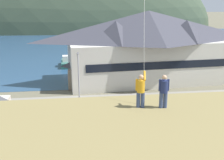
# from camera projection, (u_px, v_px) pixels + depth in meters

# --- Properties ---
(ground_plane) EXTENTS (600.00, 600.00, 0.00)m
(ground_plane) POSITION_uv_depth(u_px,v_px,m) (133.00, 153.00, 23.28)
(ground_plane) COLOR #66604C
(parking_lot_pad) EXTENTS (40.00, 20.00, 0.10)m
(parking_lot_pad) POSITION_uv_depth(u_px,v_px,m) (123.00, 126.00, 28.04)
(parking_lot_pad) COLOR gray
(parking_lot_pad) RESTS_ON ground
(bay_water) EXTENTS (360.00, 84.00, 0.03)m
(bay_water) POSITION_uv_depth(u_px,v_px,m) (92.00, 45.00, 80.54)
(bay_water) COLOR navy
(bay_water) RESTS_ON ground
(far_hill_center_saddle) EXTENTS (146.63, 62.52, 70.42)m
(far_hill_center_saddle) POSITION_uv_depth(u_px,v_px,m) (61.00, 28.00, 133.48)
(far_hill_center_saddle) COLOR #3D4C38
(far_hill_center_saddle) RESTS_ON ground
(harbor_lodge) EXTENTS (26.45, 12.91, 10.88)m
(harbor_lodge) POSITION_uv_depth(u_px,v_px,m) (148.00, 44.00, 42.99)
(harbor_lodge) COLOR beige
(harbor_lodge) RESTS_ON ground
(storage_shed_waterside) EXTENTS (6.11, 5.84, 4.70)m
(storage_shed_waterside) POSITION_uv_depth(u_px,v_px,m) (87.00, 70.00, 41.10)
(storage_shed_waterside) COLOR #756B5B
(storage_shed_waterside) RESTS_ON ground
(wharf_dock) EXTENTS (3.20, 15.92, 0.70)m
(wharf_dock) POSITION_uv_depth(u_px,v_px,m) (82.00, 62.00, 56.69)
(wharf_dock) COLOR #70604C
(wharf_dock) RESTS_ON ground
(moored_boat_wharfside) EXTENTS (2.01, 5.73, 2.16)m
(moored_boat_wharfside) POSITION_uv_depth(u_px,v_px,m) (66.00, 63.00, 54.02)
(moored_boat_wharfside) COLOR #23564C
(moored_boat_wharfside) RESTS_ON ground
(moored_boat_outer_mooring) EXTENTS (3.44, 8.31, 2.16)m
(moored_boat_outer_mooring) POSITION_uv_depth(u_px,v_px,m) (102.00, 64.00, 52.80)
(moored_boat_outer_mooring) COLOR #23564C
(moored_boat_outer_mooring) RESTS_ON ground
(parked_car_back_row_right) EXTENTS (4.25, 2.16, 1.82)m
(parked_car_back_row_right) POSITION_uv_depth(u_px,v_px,m) (98.00, 109.00, 29.93)
(parked_car_back_row_right) COLOR navy
(parked_car_back_row_right) RESTS_ON parking_lot_pad
(parked_car_mid_row_near) EXTENTS (4.29, 2.23, 1.82)m
(parked_car_mid_row_near) POSITION_uv_depth(u_px,v_px,m) (189.00, 109.00, 29.86)
(parked_car_mid_row_near) COLOR #9EA3A8
(parked_car_mid_row_near) RESTS_ON parking_lot_pad
(parked_car_mid_row_center) EXTENTS (4.29, 2.24, 1.82)m
(parked_car_mid_row_center) POSITION_uv_depth(u_px,v_px,m) (46.00, 137.00, 23.64)
(parked_car_mid_row_center) COLOR #236633
(parked_car_mid_row_center) RESTS_ON parking_lot_pad
(parked_car_lone_by_shed) EXTENTS (4.30, 2.26, 1.82)m
(parked_car_lone_by_shed) POSITION_uv_depth(u_px,v_px,m) (197.00, 141.00, 23.00)
(parked_car_lone_by_shed) COLOR #B28923
(parked_car_lone_by_shed) RESTS_ON parking_lot_pad
(parked_car_back_row_left) EXTENTS (4.22, 2.09, 1.82)m
(parked_car_back_row_left) POSITION_uv_depth(u_px,v_px,m) (39.00, 112.00, 28.97)
(parked_car_back_row_left) COLOR red
(parked_car_back_row_left) RESTS_ON parking_lot_pad
(parked_car_mid_row_far) EXTENTS (4.21, 2.08, 1.82)m
(parked_car_mid_row_far) POSITION_uv_depth(u_px,v_px,m) (142.00, 143.00, 22.65)
(parked_car_mid_row_far) COLOR #B28923
(parked_car_mid_row_far) RESTS_ON parking_lot_pad
(parking_light_pole) EXTENTS (0.24, 0.78, 6.51)m
(parking_light_pole) POSITION_uv_depth(u_px,v_px,m) (79.00, 77.00, 31.78)
(parking_light_pole) COLOR #ADADB2
(parking_light_pole) RESTS_ON parking_lot_pad
(person_kite_flyer) EXTENTS (0.59, 0.63, 1.86)m
(person_kite_flyer) POSITION_uv_depth(u_px,v_px,m) (141.00, 90.00, 14.10)
(person_kite_flyer) COLOR #384770
(person_kite_flyer) RESTS_ON grassy_hill_foreground
(person_companion) EXTENTS (0.55, 0.40, 1.74)m
(person_companion) POSITION_uv_depth(u_px,v_px,m) (164.00, 90.00, 14.05)
(person_companion) COLOR #384770
(person_companion) RESTS_ON grassy_hill_foreground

